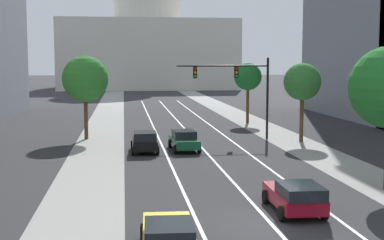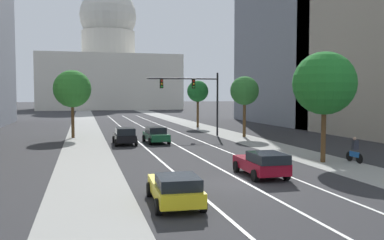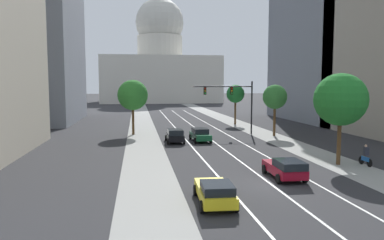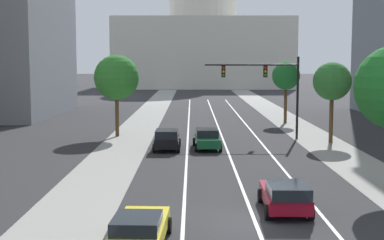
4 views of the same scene
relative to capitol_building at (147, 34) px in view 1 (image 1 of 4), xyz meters
name	(u,v)px [view 1 (image 1 of 4)]	position (x,y,z in m)	size (l,w,h in m)	color
ground_plane	(176,120)	(0.00, -74.78, -13.28)	(400.00, 400.00, 0.00)	#2B2B2D
sidewalk_left	(105,126)	(-7.86, -79.78, -13.27)	(3.90, 130.00, 0.01)	gray
sidewalk_right	(255,124)	(7.86, -79.78, -13.27)	(3.90, 130.00, 0.01)	gray
lane_stripe_left	(159,139)	(-2.95, -89.78, -13.26)	(0.16, 90.00, 0.01)	white
lane_stripe_center	(193,138)	(0.00, -89.78, -13.26)	(0.16, 90.00, 0.01)	white
lane_stripe_right	(227,137)	(2.95, -89.78, -13.26)	(0.16, 90.00, 0.01)	white
capitol_building	(147,34)	(0.00, 0.00, 0.00)	(41.45, 27.92, 38.83)	beige
car_yellow	(169,236)	(-4.44, -118.21, -12.57)	(2.12, 4.46, 1.34)	yellow
car_green	(184,140)	(-1.48, -96.13, -12.50)	(2.12, 4.39, 1.49)	#14512D
car_crimson	(295,196)	(1.47, -113.60, -12.51)	(2.08, 4.28, 1.43)	maroon
car_black	(145,141)	(-4.43, -96.72, -12.47)	(1.97, 4.05, 1.55)	black
traffic_signal_mast	(240,82)	(3.79, -90.97, -8.43)	(7.84, 0.39, 6.89)	black
street_tree_near_left	(85,79)	(-9.09, -89.33, -8.18)	(3.88, 3.88, 7.06)	#51381E
street_tree_near_right	(248,77)	(7.20, -79.20, -8.36)	(2.91, 2.91, 6.42)	#51381E
street_tree_far_right	(302,82)	(8.54, -93.06, -8.38)	(3.04, 3.04, 6.45)	#51381E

